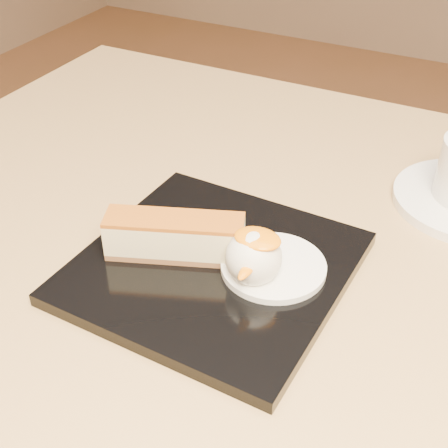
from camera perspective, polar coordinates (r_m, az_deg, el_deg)
The scene contains 7 objects.
table at distance 0.67m, azimuth -2.04°, elevation -13.30°, with size 0.80×0.80×0.72m.
dessert_plate at distance 0.54m, azimuth -0.96°, elevation -3.99°, with size 0.22×0.22×0.01m, color black.
cheesecake at distance 0.54m, azimuth -4.52°, elevation -1.14°, with size 0.12×0.07×0.04m.
cream_smear at distance 0.53m, azimuth 4.55°, elevation -3.90°, with size 0.09×0.09×0.01m, color white.
ice_cream_scoop at distance 0.51m, azimuth 2.73°, elevation -3.07°, with size 0.05×0.05×0.05m, color white.
mango_sauce at distance 0.50m, azimuth 3.09°, elevation -1.34°, with size 0.04×0.03×0.01m, color orange.
mint_sprig at distance 0.56m, azimuth 2.81°, elevation -1.26°, with size 0.03×0.02×0.00m.
Camera 1 is at (0.22, -0.38, 1.08)m, focal length 50.00 mm.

